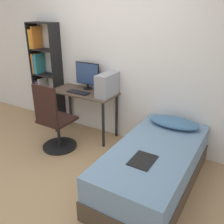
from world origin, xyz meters
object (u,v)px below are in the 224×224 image
bookshelf (43,77)px  keyboard (78,92)px  monitor (87,75)px  bed (154,167)px  pc_tower (107,85)px  office_chair (55,125)px

bookshelf → keyboard: size_ratio=4.75×
bookshelf → monitor: bearing=2.0°
bed → keyboard: 1.75m
monitor → pc_tower: monitor is taller
monitor → office_chair: bearing=-93.6°
monitor → pc_tower: (0.47, -0.13, -0.07)m
monitor → keyboard: size_ratio=1.21×
bookshelf → pc_tower: size_ratio=4.33×
bookshelf → pc_tower: (1.46, -0.10, 0.10)m
pc_tower → bookshelf: bearing=176.2°
bookshelf → monitor: 1.01m
bed → keyboard: (-1.57, 0.58, 0.52)m
keyboard → bookshelf: bearing=167.4°
monitor → pc_tower: size_ratio=1.10×
office_chair → pc_tower: (0.52, 0.67, 0.54)m
keyboard → pc_tower: 0.52m
bookshelf → bed: (2.56, -0.80, -0.59)m
office_chair → keyboard: 0.66m
bed → monitor: monitor is taller
bed → monitor: size_ratio=4.03×
office_chair → bed: 1.63m
monitor → keyboard: bearing=-90.2°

